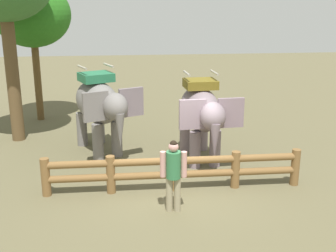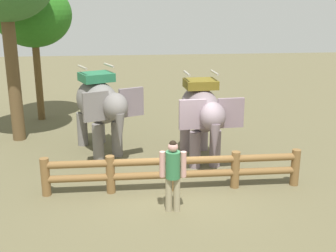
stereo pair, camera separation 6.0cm
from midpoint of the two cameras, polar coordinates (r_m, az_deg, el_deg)
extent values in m
plane|color=brown|center=(11.94, 0.69, -8.58)|extent=(60.00, 60.00, 0.00)
cylinder|color=brown|center=(11.93, -16.01, -6.52)|extent=(0.24, 0.24, 1.05)
cylinder|color=brown|center=(11.74, -7.72, -6.38)|extent=(0.24, 0.24, 1.05)
cylinder|color=brown|center=(11.80, 0.65, -6.10)|extent=(0.24, 0.24, 1.05)
cylinder|color=brown|center=(12.10, 8.77, -5.71)|extent=(0.24, 0.24, 1.05)
cylinder|color=brown|center=(12.63, 16.33, -5.24)|extent=(0.24, 0.24, 1.05)
cylinder|color=brown|center=(11.83, 0.65, -6.44)|extent=(6.84, 0.25, 0.20)
cylinder|color=brown|center=(11.68, 0.66, -4.63)|extent=(6.84, 0.25, 0.20)
cylinder|color=slate|center=(14.41, -6.91, -1.66)|extent=(0.36, 0.36, 1.20)
cylinder|color=slate|center=(14.19, -9.37, -2.05)|extent=(0.36, 0.36, 1.20)
cylinder|color=slate|center=(15.86, -9.15, -0.06)|extent=(0.36, 0.36, 1.20)
cylinder|color=slate|center=(15.66, -11.41, -0.39)|extent=(0.36, 0.36, 1.20)
ellipsoid|color=slate|center=(14.73, -9.45, 3.18)|extent=(2.15, 2.96, 1.40)
ellipsoid|color=slate|center=(13.23, -7.11, 2.56)|extent=(1.05, 1.13, 0.86)
cube|color=slate|center=(13.54, -5.02, 3.16)|extent=(0.78, 0.42, 0.90)
cube|color=slate|center=(13.13, -9.66, 2.56)|extent=(0.78, 0.42, 0.90)
cone|color=slate|center=(13.13, -6.48, -0.63)|extent=(0.32, 0.32, 1.10)
cube|color=#256C46|center=(14.56, -9.61, 6.40)|extent=(1.29, 1.23, 0.28)
cylinder|color=#A59E8C|center=(14.66, -7.98, 7.97)|extent=(0.38, 0.77, 0.07)
cylinder|color=#A59E8C|center=(14.36, -11.41, 7.62)|extent=(0.38, 0.77, 0.07)
cylinder|color=slate|center=(13.52, 6.10, -2.96)|extent=(0.35, 0.35, 1.16)
cylinder|color=slate|center=(13.36, 3.46, -3.12)|extent=(0.35, 0.35, 1.16)
cylinder|color=slate|center=(14.95, 4.51, -1.00)|extent=(0.35, 0.35, 1.16)
cylinder|color=slate|center=(14.82, 2.11, -1.12)|extent=(0.35, 0.35, 1.16)
ellipsoid|color=slate|center=(13.85, 4.10, 2.28)|extent=(1.30, 2.67, 1.35)
ellipsoid|color=slate|center=(12.36, 5.79, 1.30)|extent=(0.79, 0.91, 0.83)
cube|color=slate|center=(12.61, 8.14, 1.75)|extent=(0.78, 0.16, 0.87)
cube|color=slate|center=(12.32, 3.13, 1.54)|extent=(0.78, 0.16, 0.87)
cone|color=slate|center=(12.27, 6.07, -2.05)|extent=(0.31, 0.31, 1.06)
cube|color=brown|center=(13.67, 4.17, 5.58)|extent=(1.03, 0.92, 0.27)
cylinder|color=#A59E8C|center=(13.72, 6.02, 7.05)|extent=(0.11, 0.79, 0.07)
cylinder|color=#A59E8C|center=(13.52, 2.36, 6.98)|extent=(0.11, 0.79, 0.07)
cylinder|color=gray|center=(10.73, 1.08, -9.01)|extent=(0.17, 0.17, 0.88)
cylinder|color=gray|center=(10.73, 0.02, -9.01)|extent=(0.17, 0.17, 0.88)
cylinder|color=#317144|center=(10.42, 0.56, -5.16)|extent=(0.40, 0.40, 0.67)
cylinder|color=tan|center=(10.41, 1.96, -5.08)|extent=(0.14, 0.14, 0.64)
cylinder|color=tan|center=(10.41, -0.84, -5.07)|extent=(0.14, 0.14, 0.64)
sphere|color=tan|center=(10.26, 0.57, -2.78)|extent=(0.24, 0.24, 0.24)
sphere|color=black|center=(10.23, 0.57, -2.43)|extent=(0.19, 0.19, 0.19)
cylinder|color=brown|center=(19.26, -16.95, 5.99)|extent=(0.30, 0.30, 3.58)
ellipsoid|color=#26671A|center=(18.99, -17.63, 13.88)|extent=(3.14, 3.14, 2.67)
cylinder|color=brown|center=(16.54, -19.95, 6.22)|extent=(0.46, 0.46, 4.79)
camera|label=1|loc=(0.03, -90.13, -0.04)|focal=46.12mm
camera|label=2|loc=(0.03, 89.87, 0.04)|focal=46.12mm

